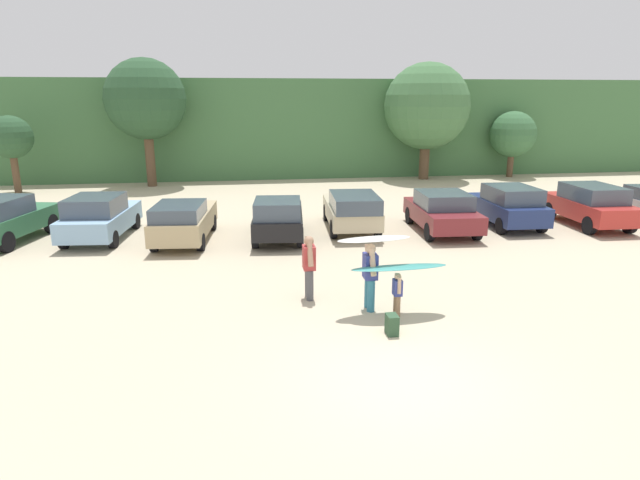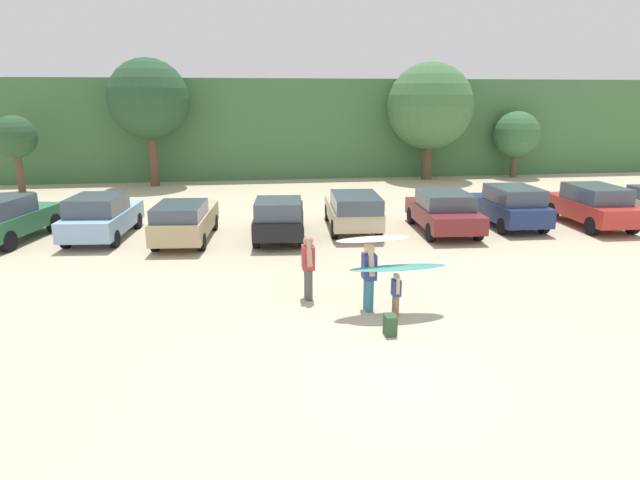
# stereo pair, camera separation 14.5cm
# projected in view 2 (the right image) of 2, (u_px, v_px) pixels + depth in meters

# --- Properties ---
(ground_plane) EXTENTS (120.00, 120.00, 0.00)m
(ground_plane) POSITION_uv_depth(u_px,v_px,m) (401.00, 380.00, 9.83)
(ground_plane) COLOR #C1B293
(hillside_ridge) EXTENTS (108.00, 12.00, 6.11)m
(hillside_ridge) POSITION_uv_depth(u_px,v_px,m) (280.00, 125.00, 38.73)
(hillside_ridge) COLOR #427042
(hillside_ridge) RESTS_ON ground_plane
(tree_center_right) EXTENTS (2.25, 2.25, 4.10)m
(tree_center_right) POSITION_uv_depth(u_px,v_px,m) (15.00, 138.00, 28.45)
(tree_center_right) COLOR brown
(tree_center_right) RESTS_ON ground_plane
(tree_right) EXTENTS (4.49, 4.49, 7.16)m
(tree_right) POSITION_uv_depth(u_px,v_px,m) (149.00, 100.00, 30.10)
(tree_right) COLOR brown
(tree_right) RESTS_ON ground_plane
(tree_left) EXTENTS (5.25, 5.25, 7.10)m
(tree_left) POSITION_uv_depth(u_px,v_px,m) (430.00, 107.00, 32.79)
(tree_left) COLOR brown
(tree_left) RESTS_ON ground_plane
(tree_center_left) EXTENTS (2.89, 2.89, 4.17)m
(tree_center_left) POSITION_uv_depth(u_px,v_px,m) (516.00, 135.00, 34.08)
(tree_center_left) COLOR brown
(tree_center_left) RESTS_ON ground_plane
(parked_car_forest_green) EXTENTS (2.55, 4.38, 1.66)m
(parked_car_forest_green) POSITION_uv_depth(u_px,v_px,m) (7.00, 218.00, 19.00)
(parked_car_forest_green) COLOR #2D6642
(parked_car_forest_green) RESTS_ON ground_plane
(parked_car_sky_blue) EXTENTS (2.22, 4.41, 1.63)m
(parked_car_sky_blue) POSITION_uv_depth(u_px,v_px,m) (101.00, 216.00, 19.50)
(parked_car_sky_blue) COLOR #84ADD1
(parked_car_sky_blue) RESTS_ON ground_plane
(parked_car_tan) EXTENTS (2.13, 4.61, 1.50)m
(parked_car_tan) POSITION_uv_depth(u_px,v_px,m) (185.00, 220.00, 19.12)
(parked_car_tan) COLOR tan
(parked_car_tan) RESTS_ON ground_plane
(parked_car_black) EXTENTS (2.12, 4.34, 1.59)m
(parked_car_black) POSITION_uv_depth(u_px,v_px,m) (279.00, 217.00, 19.36)
(parked_car_black) COLOR black
(parked_car_black) RESTS_ON ground_plane
(parked_car_champagne) EXTENTS (2.13, 4.68, 1.53)m
(parked_car_champagne) POSITION_uv_depth(u_px,v_px,m) (353.00, 209.00, 20.66)
(parked_car_champagne) COLOR beige
(parked_car_champagne) RESTS_ON ground_plane
(parked_car_maroon) EXTENTS (2.20, 4.40, 1.53)m
(parked_car_maroon) POSITION_uv_depth(u_px,v_px,m) (444.00, 211.00, 20.47)
(parked_car_maroon) COLOR maroon
(parked_car_maroon) RESTS_ON ground_plane
(parked_car_navy) EXTENTS (1.92, 3.96, 1.64)m
(parked_car_navy) POSITION_uv_depth(u_px,v_px,m) (510.00, 206.00, 21.27)
(parked_car_navy) COLOR navy
(parked_car_navy) RESTS_ON ground_plane
(parked_car_red) EXTENTS (1.96, 4.27, 1.66)m
(parked_car_red) POSITION_uv_depth(u_px,v_px,m) (593.00, 205.00, 21.31)
(parked_car_red) COLOR #B72D28
(parked_car_red) RESTS_ON ground_plane
(person_adult) EXTENTS (0.31, 0.79, 1.66)m
(person_adult) POSITION_uv_depth(u_px,v_px,m) (369.00, 273.00, 12.88)
(person_adult) COLOR teal
(person_adult) RESTS_ON ground_plane
(person_child) EXTENTS (0.19, 0.40, 1.04)m
(person_child) POSITION_uv_depth(u_px,v_px,m) (396.00, 292.00, 12.62)
(person_child) COLOR #8C6B4C
(person_child) RESTS_ON ground_plane
(person_companion) EXTENTS (0.30, 0.84, 1.65)m
(person_companion) POSITION_uv_depth(u_px,v_px,m) (308.00, 264.00, 13.60)
(person_companion) COLOR #4C4C51
(person_companion) RESTS_ON ground_plane
(surfboard_white) EXTENTS (1.86, 0.70, 0.07)m
(surfboard_white) POSITION_uv_depth(u_px,v_px,m) (373.00, 239.00, 12.59)
(surfboard_white) COLOR white
(surfboard_teal) EXTENTS (2.35, 0.75, 0.14)m
(surfboard_teal) POSITION_uv_depth(u_px,v_px,m) (398.00, 268.00, 12.51)
(surfboard_teal) COLOR teal
(backpack_dropped) EXTENTS (0.24, 0.34, 0.45)m
(backpack_dropped) POSITION_uv_depth(u_px,v_px,m) (390.00, 325.00, 11.67)
(backpack_dropped) COLOR #2D4C33
(backpack_dropped) RESTS_ON ground_plane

